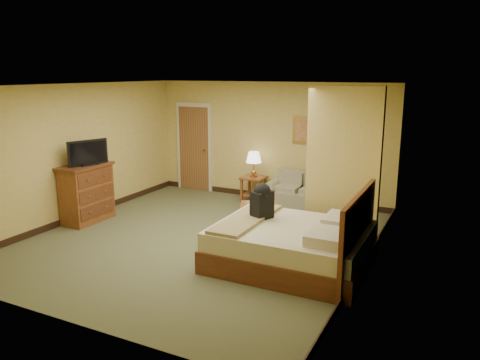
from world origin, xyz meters
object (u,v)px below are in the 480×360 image
Objects in this scene: dresser at (87,193)px; bed at (295,245)px; coffee_table at (259,212)px; loveseat at (302,197)px.

bed reaches higher than dresser.
coffee_table is at bearing 18.82° from dresser.
loveseat is 1.61m from coffee_table.
bed reaches higher than coffee_table.
dresser reaches higher than coffee_table.
loveseat is 1.67× the size of coffee_table.
loveseat reaches higher than coffee_table.
dresser is (-3.12, -1.06, 0.25)m from coffee_table.
loveseat is at bearing 37.96° from dresser.
bed is at bearing -72.89° from loveseat.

